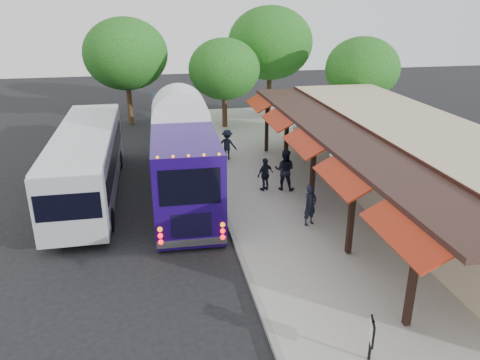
{
  "coord_description": "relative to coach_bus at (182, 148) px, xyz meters",
  "views": [
    {
      "loc": [
        -2.74,
        -13.53,
        8.61
      ],
      "look_at": [
        0.59,
        3.67,
        1.8
      ],
      "focal_mm": 35.0,
      "sensor_mm": 36.0,
      "label": 1
    }
  ],
  "objects": [
    {
      "name": "station_shelter",
      "position": [
        9.83,
        -3.43,
        -0.25
      ],
      "size": [
        8.15,
        20.0,
        3.6
      ],
      "color": "tan",
      "rests_on": "ground"
    },
    {
      "name": "tree_mid",
      "position": [
        7.9,
        14.53,
        3.37
      ],
      "size": [
        6.4,
        6.4,
        8.2
      ],
      "color": "#382314",
      "rests_on": "ground"
    },
    {
      "name": "ped_c",
      "position": [
        3.76,
        -1.1,
        -1.16
      ],
      "size": [
        1.0,
        0.79,
        1.59
      ],
      "primitive_type": "imported",
      "rotation": [
        0.0,
        0.0,
        3.64
      ],
      "color": "black",
      "rests_on": "sidewalk"
    },
    {
      "name": "tree_right",
      "position": [
        12.81,
        8.77,
        2.12
      ],
      "size": [
        4.94,
        4.94,
        6.33
      ],
      "color": "#382314",
      "rests_on": "ground"
    },
    {
      "name": "sign_board",
      "position": [
        3.66,
        -12.43,
        -1.16
      ],
      "size": [
        0.21,
        0.52,
        1.17
      ],
      "rotation": [
        0.0,
        0.0,
        -0.31
      ],
      "color": "black",
      "rests_on": "sidewalk"
    },
    {
      "name": "sidewalk",
      "position": [
        6.45,
        -3.43,
        -2.03
      ],
      "size": [
        10.0,
        40.0,
        0.15
      ],
      "primitive_type": "cube",
      "color": "#9E9B93",
      "rests_on": "ground"
    },
    {
      "name": "ped_a",
      "position": [
        4.65,
        -4.94,
        -1.11
      ],
      "size": [
        0.73,
        0.64,
        1.67
      ],
      "primitive_type": "imported",
      "rotation": [
        0.0,
        0.0,
        0.48
      ],
      "color": "black",
      "rests_on": "sidewalk"
    },
    {
      "name": "ped_b",
      "position": [
        4.67,
        -1.19,
        -0.97
      ],
      "size": [
        1.18,
        1.07,
        1.96
      ],
      "primitive_type": "imported",
      "rotation": [
        0.0,
        0.0,
        2.72
      ],
      "color": "black",
      "rests_on": "sidewalk"
    },
    {
      "name": "tree_far",
      "position": [
        -2.76,
        13.48,
        2.91
      ],
      "size": [
        5.86,
        5.86,
        7.51
      ],
      "color": "#382314",
      "rests_on": "ground"
    },
    {
      "name": "ground",
      "position": [
        1.45,
        -7.43,
        -2.1
      ],
      "size": [
        90.0,
        90.0,
        0.0
      ],
      "primitive_type": "plane",
      "color": "black",
      "rests_on": "ground"
    },
    {
      "name": "curb",
      "position": [
        1.5,
        -3.43,
        -2.03
      ],
      "size": [
        0.2,
        40.0,
        0.16
      ],
      "primitive_type": "cube",
      "color": "gray",
      "rests_on": "ground"
    },
    {
      "name": "coach_bus",
      "position": [
        0.0,
        0.0,
        0.0
      ],
      "size": [
        2.89,
        12.31,
        3.91
      ],
      "rotation": [
        0.0,
        0.0,
        -0.03
      ],
      "color": "#1F0861",
      "rests_on": "ground"
    },
    {
      "name": "ped_d",
      "position": [
        2.78,
        3.78,
        -1.1
      ],
      "size": [
        1.26,
        1.06,
        1.69
      ],
      "primitive_type": "imported",
      "rotation": [
        0.0,
        0.0,
        2.67
      ],
      "color": "black",
      "rests_on": "sidewalk"
    },
    {
      "name": "tree_left",
      "position": [
        3.78,
        10.88,
        2.05
      ],
      "size": [
        4.86,
        4.86,
        6.22
      ],
      "color": "#382314",
      "rests_on": "ground"
    },
    {
      "name": "city_bus",
      "position": [
        -4.32,
        0.31,
        -0.4
      ],
      "size": [
        2.57,
        11.47,
        3.08
      ],
      "rotation": [
        0.0,
        0.0,
        -0.0
      ],
      "color": "#93979B",
      "rests_on": "ground"
    }
  ]
}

